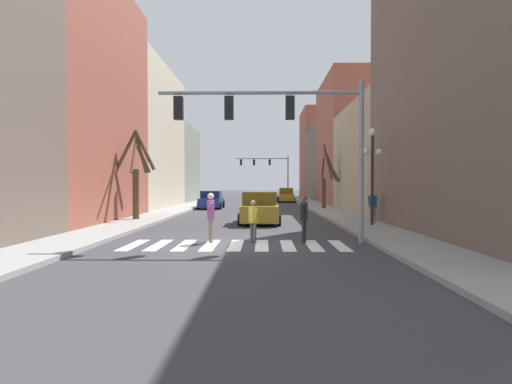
# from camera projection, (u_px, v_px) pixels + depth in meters

# --- Properties ---
(ground_plane) EXTENTS (240.00, 240.00, 0.00)m
(ground_plane) POSITION_uv_depth(u_px,v_px,m) (236.00, 245.00, 14.07)
(ground_plane) COLOR #38383D
(sidewalk_left) EXTENTS (2.42, 90.00, 0.15)m
(sidewalk_left) POSITION_uv_depth(u_px,v_px,m) (69.00, 242.00, 14.18)
(sidewalk_left) COLOR gray
(sidewalk_left) RESTS_ON ground_plane
(sidewalk_right) EXTENTS (2.42, 90.00, 0.15)m
(sidewalk_right) POSITION_uv_depth(u_px,v_px,m) (406.00, 243.00, 13.96)
(sidewalk_right) COLOR gray
(sidewalk_right) RESTS_ON ground_plane
(building_row_left) EXTENTS (6.00, 42.87, 13.66)m
(building_row_left) POSITION_uv_depth(u_px,v_px,m) (106.00, 129.00, 28.12)
(building_row_left) COLOR #66564C
(building_row_left) RESTS_ON ground_plane
(building_row_right) EXTENTS (6.00, 60.75, 13.86)m
(building_row_right) POSITION_uv_depth(u_px,v_px,m) (360.00, 143.00, 38.02)
(building_row_right) COLOR #66564C
(building_row_right) RESTS_ON ground_plane
(crosswalk_stripes) EXTENTS (7.65, 2.60, 0.01)m
(crosswalk_stripes) POSITION_uv_depth(u_px,v_px,m) (236.00, 245.00, 13.90)
(crosswalk_stripes) COLOR white
(crosswalk_stripes) RESTS_ON ground_plane
(traffic_signal_near) EXTENTS (7.45, 0.28, 5.84)m
(traffic_signal_near) POSITION_uv_depth(u_px,v_px,m) (283.00, 122.00, 14.42)
(traffic_signal_near) COLOR gray
(traffic_signal_near) RESTS_ON ground_plane
(traffic_signal_far) EXTENTS (7.59, 0.28, 6.23)m
(traffic_signal_far) POSITION_uv_depth(u_px,v_px,m) (268.00, 167.00, 57.34)
(traffic_signal_far) COLOR gray
(traffic_signal_far) RESTS_ON ground_plane
(street_lamp_right_corner) EXTENTS (0.95, 0.36, 4.69)m
(street_lamp_right_corner) POSITION_uv_depth(u_px,v_px,m) (372.00, 157.00, 19.33)
(street_lamp_right_corner) COLOR black
(street_lamp_right_corner) RESTS_ON sidewalk_right
(car_parked_right_far) EXTENTS (2.04, 4.47, 1.55)m
(car_parked_right_far) POSITION_uv_depth(u_px,v_px,m) (212.00, 200.00, 35.01)
(car_parked_right_far) COLOR navy
(car_parked_right_far) RESTS_ON ground_plane
(car_driving_toward_lane) EXTENTS (1.97, 4.70, 1.68)m
(car_driving_toward_lane) POSITION_uv_depth(u_px,v_px,m) (286.00, 195.00, 47.64)
(car_driving_toward_lane) COLOR #A38423
(car_driving_toward_lane) RESTS_ON ground_plane
(car_parked_left_mid) EXTENTS (2.20, 4.20, 1.72)m
(car_parked_left_mid) POSITION_uv_depth(u_px,v_px,m) (260.00, 209.00, 21.66)
(car_parked_left_mid) COLOR #A38423
(car_parked_left_mid) RESTS_ON ground_plane
(pedestrian_near_right_corner) EXTENTS (0.65, 0.44, 1.65)m
(pedestrian_near_right_corner) POSITION_uv_depth(u_px,v_px,m) (373.00, 203.00, 20.80)
(pedestrian_near_right_corner) COLOR #7A705B
(pedestrian_near_right_corner) RESTS_ON sidewalk_right
(pedestrian_crossing_street) EXTENTS (0.32, 0.78, 1.81)m
(pedestrian_crossing_street) POSITION_uv_depth(u_px,v_px,m) (211.00, 213.00, 14.56)
(pedestrian_crossing_street) COLOR #7A705B
(pedestrian_crossing_street) RESTS_ON ground_plane
(pedestrian_on_left_sidewalk) EXTENTS (0.38, 0.63, 1.55)m
(pedestrian_on_left_sidewalk) POSITION_uv_depth(u_px,v_px,m) (253.00, 218.00, 14.46)
(pedestrian_on_left_sidewalk) COLOR #4C4C51
(pedestrian_on_left_sidewalk) RESTS_ON ground_plane
(pedestrian_on_right_sidewalk) EXTENTS (0.31, 0.74, 1.73)m
(pedestrian_on_right_sidewalk) POSITION_uv_depth(u_px,v_px,m) (304.00, 215.00, 14.54)
(pedestrian_on_right_sidewalk) COLOR black
(pedestrian_on_right_sidewalk) RESTS_ON ground_plane
(street_tree_left_near) EXTENTS (1.47, 2.65, 5.27)m
(street_tree_left_near) POSITION_uv_depth(u_px,v_px,m) (327.00, 178.00, 32.80)
(street_tree_left_near) COLOR #473828
(street_tree_left_near) RESTS_ON sidewalk_right
(street_tree_left_mid) EXTENTS (2.39, 3.55, 5.11)m
(street_tree_left_mid) POSITION_uv_depth(u_px,v_px,m) (137.00, 173.00, 22.68)
(street_tree_left_mid) COLOR brown
(street_tree_left_mid) RESTS_ON sidewalk_left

